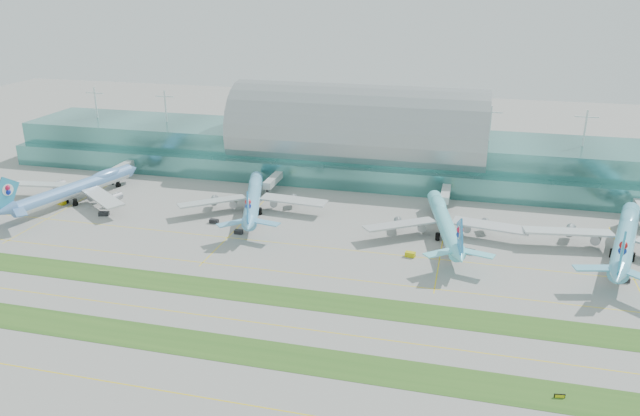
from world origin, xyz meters
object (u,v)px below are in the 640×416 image
(airliner_a, at_px, (77,188))
(taxiway_sign_east, at_px, (560,396))
(airliner_c, at_px, (444,221))
(airliner_d, at_px, (626,237))
(terminal, at_px, (358,145))
(airliner_b, at_px, (253,197))

(airliner_a, relative_size, taxiway_sign_east, 28.61)
(airliner_c, bearing_deg, airliner_a, 168.07)
(airliner_d, bearing_deg, terminal, 161.18)
(airliner_c, height_order, airliner_d, airliner_d)
(airliner_c, bearing_deg, taxiway_sign_east, -82.34)
(terminal, distance_m, airliner_d, 127.30)
(airliner_b, bearing_deg, airliner_c, -22.50)
(airliner_a, distance_m, airliner_d, 214.03)
(airliner_a, height_order, airliner_b, airliner_a)
(terminal, relative_size, airliner_a, 4.73)
(airliner_b, relative_size, airliner_d, 0.89)
(terminal, bearing_deg, airliner_d, -33.02)
(terminal, relative_size, airliner_b, 5.06)
(taxiway_sign_east, bearing_deg, airliner_d, 62.06)
(terminal, bearing_deg, airliner_c, -56.15)
(airliner_c, bearing_deg, airliner_d, -13.22)
(airliner_d, bearing_deg, airliner_b, -169.51)
(terminal, height_order, airliner_a, terminal)
(airliner_c, bearing_deg, terminal, 111.93)
(terminal, xyz_separation_m, taxiway_sign_east, (77.25, -157.08, -13.70))
(airliner_b, height_order, airliner_c, airliner_c)
(terminal, relative_size, taxiway_sign_east, 135.24)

